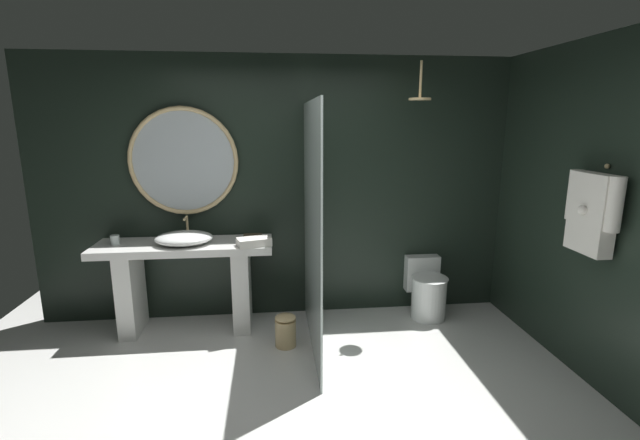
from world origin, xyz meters
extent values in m
plane|color=silver|center=(0.00, 0.00, 0.00)|extent=(5.76, 5.76, 0.00)
cube|color=black|center=(0.00, 1.90, 1.30)|extent=(4.80, 0.10, 2.60)
cube|color=black|center=(2.35, 0.76, 1.30)|extent=(0.10, 2.47, 2.60)
cube|color=silver|center=(-0.92, 1.56, 0.83)|extent=(1.63, 0.53, 0.07)
cube|color=silver|center=(-1.44, 1.56, 0.40)|extent=(0.16, 0.45, 0.80)
cube|color=silver|center=(-0.40, 1.56, 0.40)|extent=(0.16, 0.45, 0.80)
ellipsoid|color=white|center=(-0.91, 1.52, 0.92)|extent=(0.53, 0.43, 0.11)
cylinder|color=#D6B77F|center=(-0.91, 1.72, 0.98)|extent=(0.02, 0.02, 0.23)
cylinder|color=#D6B77F|center=(-0.91, 1.65, 1.08)|extent=(0.02, 0.14, 0.02)
cylinder|color=silver|center=(-1.54, 1.58, 0.91)|extent=(0.08, 0.08, 0.09)
cube|color=#3D3323|center=(-0.28, 1.55, 0.90)|extent=(0.17, 0.11, 0.07)
torus|color=#D6B77F|center=(-0.92, 1.81, 1.60)|extent=(1.03, 0.04, 1.03)
cylinder|color=#B2BCC1|center=(-0.92, 1.82, 1.60)|extent=(0.96, 0.01, 0.96)
cube|color=silver|center=(0.24, 1.10, 1.07)|extent=(0.02, 1.49, 2.14)
cylinder|color=#D6B77F|center=(1.25, 1.44, 2.34)|extent=(0.02, 0.02, 0.32)
cylinder|color=#D6B77F|center=(1.25, 1.44, 2.17)|extent=(0.20, 0.20, 0.02)
sphere|color=#D6B77F|center=(2.28, 0.36, 1.67)|extent=(0.04, 0.04, 0.04)
cube|color=silver|center=(2.21, 0.36, 1.32)|extent=(0.12, 0.37, 0.59)
cylinder|color=silver|center=(2.21, 0.16, 1.43)|extent=(0.10, 0.10, 0.38)
cylinder|color=silver|center=(2.21, 0.57, 1.43)|extent=(0.10, 0.10, 0.38)
sphere|color=silver|center=(2.13, 0.36, 1.35)|extent=(0.07, 0.07, 0.07)
cylinder|color=white|center=(1.47, 1.54, 0.21)|extent=(0.35, 0.35, 0.43)
ellipsoid|color=white|center=(1.47, 1.54, 0.44)|extent=(0.37, 0.40, 0.02)
cube|color=white|center=(1.47, 1.80, 0.40)|extent=(0.35, 0.15, 0.38)
cylinder|color=#D6B77F|center=(0.00, 1.12, 0.12)|extent=(0.19, 0.19, 0.25)
ellipsoid|color=#D6B77F|center=(0.00, 1.12, 0.27)|extent=(0.19, 0.19, 0.06)
cube|color=silver|center=(-0.27, 1.40, 0.90)|extent=(0.33, 0.25, 0.07)
camera|label=1|loc=(-0.09, -2.56, 1.98)|focal=25.00mm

